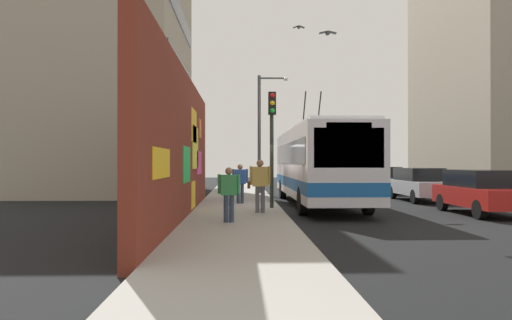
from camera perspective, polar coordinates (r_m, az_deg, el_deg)
The scene contains 16 objects.
ground_plane at distance 18.93m, azimuth 2.76°, elevation -5.88°, with size 80.00×80.00×0.00m, color black.
sidewalk_slab at distance 18.86m, azimuth -2.11°, elevation -5.67°, with size 48.00×3.20×0.15m, color #9E9B93.
graffiti_wall at distance 15.59m, azimuth -8.59°, elevation 1.50°, with size 15.38×0.32×4.67m.
building_far_left at distance 31.39m, azimuth -16.26°, elevation 9.87°, with size 13.10×8.05×14.75m.
building_far_right at distance 38.21m, azimuth 27.75°, elevation 11.34°, with size 13.01×9.55×19.03m.
city_bus at distance 20.87m, azimuth 7.28°, elevation -0.31°, with size 12.03×2.59×5.08m.
parked_car_red at distance 18.84m, azimuth 25.08°, elevation -3.34°, with size 4.33×1.82×1.58m.
parked_car_silver at distance 24.29m, azimuth 18.68°, elevation -2.65°, with size 4.65×1.75×1.58m.
parked_car_navy at distance 30.12m, azimuth 14.56°, elevation -2.19°, with size 4.76×1.93×1.58m.
parked_car_black at distance 35.97m, azimuth 11.82°, elevation -1.88°, with size 4.38×1.90×1.58m.
pedestrian_near_wall at distance 13.67m, azimuth -3.23°, elevation -3.62°, with size 0.22×0.64×1.55m.
pedestrian_midblock at distance 19.92m, azimuth -1.92°, elevation -2.45°, with size 0.22×0.73×1.62m.
pedestrian_at_curb at distance 16.27m, azimuth 0.45°, elevation -2.51°, with size 0.24×0.78×1.79m.
traffic_light at distance 17.89m, azimuth 1.89°, elevation 3.58°, with size 0.49×0.28×4.32m.
street_lamp at distance 27.11m, azimuth 0.79°, elevation 4.12°, with size 0.44×1.72×6.58m.
flying_pigeons at distance 20.05m, azimuth 6.47°, elevation 15.06°, with size 7.54×0.61×2.36m.
Camera 1 is at (-18.78, 1.54, 1.85)m, focal length 33.83 mm.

